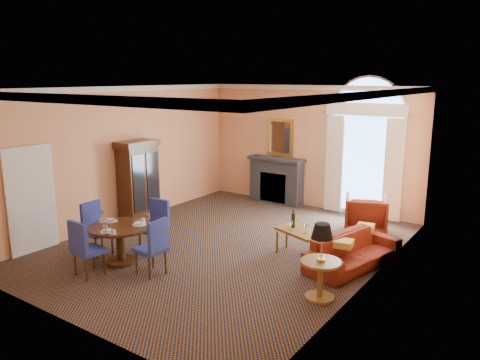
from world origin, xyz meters
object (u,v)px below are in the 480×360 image
Objects in this scene: armoire at (139,183)px; dining_table at (120,236)px; coffee_table at (300,232)px; side_table at (321,253)px; sofa at (354,251)px; armchair at (366,214)px.

armoire is 1.71× the size of dining_table.
coffee_table is (2.54, 2.29, -0.08)m from dining_table.
side_table reaches higher than dining_table.
armoire is 2.62m from dining_table.
dining_table is 1.05× the size of coffee_table.
sofa is 1.59m from side_table.
side_table is at bearing 78.37° from armchair.
dining_table is 0.57× the size of sofa.
dining_table is at bearing 136.39° from sofa.
armoire is at bearing 128.90° from dining_table.
coffee_table is 0.90× the size of side_table.
side_table reaches higher than armchair.
armchair is (4.76, 2.30, -0.52)m from armoire.
side_table is at bearing -13.02° from armoire.
dining_table is at bearing 33.39° from armchair.
sofa is at bearing 91.89° from side_table.
dining_table is 0.95× the size of side_table.
armoire reaches higher than side_table.
dining_table is 4.32m from sofa.
dining_table reaches higher than armchair.
sofa is 2.08m from armchair.
coffee_table is (-1.10, -0.02, 0.16)m from sofa.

